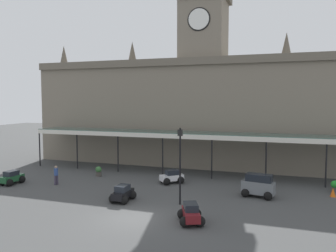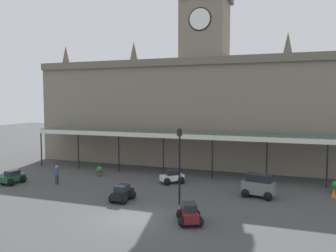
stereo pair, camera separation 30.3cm
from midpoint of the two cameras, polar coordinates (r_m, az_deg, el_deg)
ground_plane at (r=21.87m, az=-6.07°, el=-15.28°), size 140.00×140.00×0.00m
station_building at (r=38.68m, az=5.74°, el=3.09°), size 39.11×6.96×19.33m
entrance_canopy at (r=33.30m, az=3.50°, el=-1.37°), size 34.20×3.26×4.18m
car_white_sedan at (r=30.17m, az=0.35°, el=-8.72°), size 2.23×2.20×1.19m
car_grey_van at (r=26.81m, az=14.71°, el=-9.88°), size 2.53×1.88×1.77m
car_green_sedan at (r=32.92m, az=-25.13°, el=-8.03°), size 1.61×2.11×1.19m
car_maroon_sedan at (r=20.94m, az=3.45°, el=-14.72°), size 1.98×2.23×1.19m
car_black_sedan at (r=25.29m, az=-8.00°, el=-11.37°), size 1.54×2.06×1.19m
pedestrian_crossing_forecourt at (r=31.22m, az=-18.66°, el=-7.75°), size 0.34×0.38×1.67m
victorian_lamppost at (r=23.70m, az=1.69°, el=-5.35°), size 0.30×0.30×5.44m
traffic_cone at (r=28.96m, az=25.83°, el=-10.04°), size 0.40×0.40×0.70m
planter_near_kerb at (r=30.27m, az=26.07°, el=-9.16°), size 0.60×0.60×0.96m
planter_forecourt_centre at (r=33.61m, az=-11.92°, el=-7.48°), size 0.60×0.60×0.96m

